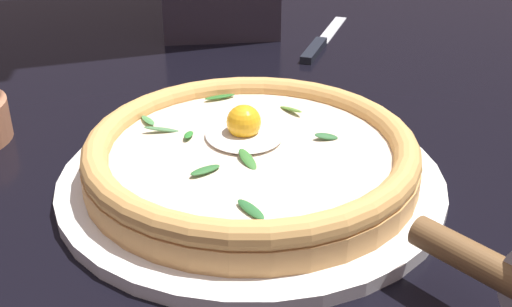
# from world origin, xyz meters

# --- Properties ---
(ground_plane) EXTENTS (2.40, 2.40, 0.03)m
(ground_plane) POSITION_xyz_m (0.00, 0.00, -0.01)
(ground_plane) COLOR black
(ground_plane) RESTS_ON ground
(pizza_plate) EXTENTS (0.35, 0.35, 0.01)m
(pizza_plate) POSITION_xyz_m (-0.02, -0.00, 0.01)
(pizza_plate) COLOR white
(pizza_plate) RESTS_ON ground
(pizza) EXTENTS (0.30, 0.30, 0.06)m
(pizza) POSITION_xyz_m (-0.02, -0.00, 0.03)
(pizza) COLOR #DFA35E
(pizza) RESTS_ON pizza_plate
(pizza_cutter) EXTENTS (0.14, 0.07, 0.09)m
(pizza_cutter) POSITION_xyz_m (-0.24, -0.10, 0.04)
(pizza_cutter) COLOR silver
(pizza_cutter) RESTS_ON ground
(table_knife) EXTENTS (0.20, 0.15, 0.01)m
(table_knife) POSITION_xyz_m (0.32, -0.21, 0.00)
(table_knife) COLOR silver
(table_knife) RESTS_ON ground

